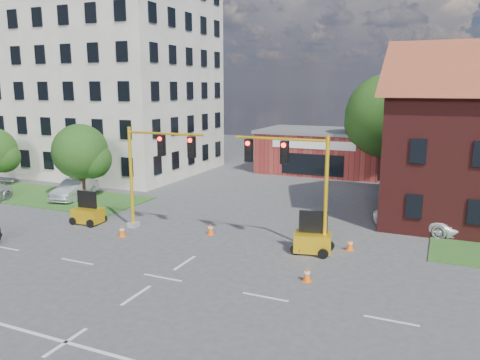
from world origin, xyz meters
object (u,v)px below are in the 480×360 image
(signal_mast_west, at_px, (154,166))
(pickup_white, at_px, (419,219))
(trailer_west, at_px, (88,214))
(trailer_east, at_px, (313,240))
(signal_mast_east, at_px, (295,178))

(signal_mast_west, distance_m, pickup_white, 16.28)
(signal_mast_west, xyz_separation_m, trailer_west, (-4.71, -0.54, -3.29))
(signal_mast_west, relative_size, trailer_west, 3.07)
(signal_mast_west, relative_size, trailer_east, 2.88)
(signal_mast_east, height_order, trailer_west, signal_mast_east)
(signal_mast_east, relative_size, trailer_east, 2.88)
(trailer_east, relative_size, pickup_white, 0.42)
(signal_mast_east, bearing_deg, pickup_white, 47.04)
(signal_mast_west, xyz_separation_m, trailer_east, (9.75, -0.04, -3.25))
(trailer_west, bearing_deg, signal_mast_west, 3.26)
(trailer_east, bearing_deg, signal_mast_east, 166.54)
(signal_mast_west, distance_m, signal_mast_east, 8.71)
(pickup_white, bearing_deg, trailer_west, 124.86)
(trailer_west, relative_size, pickup_white, 0.39)
(signal_mast_east, distance_m, pickup_white, 9.27)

